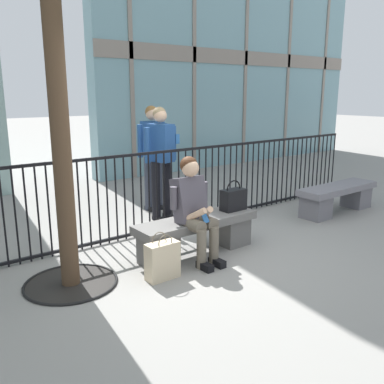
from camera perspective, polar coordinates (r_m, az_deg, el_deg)
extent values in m
plane|color=gray|center=(5.18, 0.68, -8.31)|extent=(60.00, 60.00, 0.00)
cube|color=slate|center=(5.04, 0.70, -4.08)|extent=(1.60, 0.44, 0.10)
cube|color=#605E5B|center=(4.81, -4.60, -7.85)|extent=(0.36, 0.37, 0.35)
cube|color=#605E5B|center=(5.46, 5.32, -5.24)|extent=(0.36, 0.37, 0.35)
cylinder|color=#6B6051|center=(4.75, -0.21, -4.32)|extent=(0.15, 0.40, 0.15)
cylinder|color=#6B6051|center=(4.68, 1.30, -7.77)|extent=(0.11, 0.11, 0.45)
cube|color=black|center=(4.71, 1.75, -10.07)|extent=(0.09, 0.22, 0.08)
cylinder|color=#6B6051|center=(4.85, 1.48, -3.92)|extent=(0.15, 0.40, 0.15)
cylinder|color=#6B6051|center=(4.79, 2.99, -7.28)|extent=(0.11, 0.11, 0.45)
cube|color=black|center=(4.81, 3.43, -9.54)|extent=(0.09, 0.22, 0.08)
cube|color=#4C4751|center=(4.84, -0.37, -1.01)|extent=(0.36, 0.30, 0.55)
cylinder|color=#4C4751|center=(4.70, -2.51, -0.83)|extent=(0.08, 0.08, 0.26)
cylinder|color=#DBAD89|center=(4.66, 0.49, -3.13)|extent=(0.16, 0.28, 0.20)
cylinder|color=#4C4751|center=(4.96, 1.65, -0.07)|extent=(0.08, 0.08, 0.26)
cylinder|color=#DBAD89|center=(4.75, 2.01, -2.79)|extent=(0.16, 0.28, 0.20)
cube|color=#2D6BB7|center=(4.67, 1.72, -3.36)|extent=(0.07, 0.10, 0.13)
sphere|color=#DBAD89|center=(4.75, -0.23, 3.27)|extent=(0.20, 0.20, 0.20)
sphere|color=#472816|center=(4.76, -0.45, 3.68)|extent=(0.20, 0.20, 0.20)
cube|color=black|center=(5.35, 5.65, -1.05)|extent=(0.33, 0.17, 0.27)
torus|color=black|center=(5.32, 5.68, 0.41)|extent=(0.23, 0.02, 0.23)
cube|color=beige|center=(4.45, -4.04, -9.32)|extent=(0.35, 0.17, 0.40)
torus|color=#685E4C|center=(4.32, -3.65, -6.89)|extent=(0.17, 0.01, 0.17)
torus|color=#685E4C|center=(4.42, -4.51, -6.46)|extent=(0.17, 0.01, 0.17)
cylinder|color=#383D4C|center=(6.94, -5.96, 1.15)|extent=(0.13, 0.13, 0.90)
cube|color=black|center=(7.01, -5.70, -2.26)|extent=(0.09, 0.22, 0.06)
cylinder|color=#383D4C|center=(7.05, -4.58, 1.36)|extent=(0.13, 0.13, 0.90)
cube|color=black|center=(7.11, -4.34, -2.00)|extent=(0.09, 0.22, 0.06)
cube|color=#234C8C|center=(6.88, -5.39, 7.21)|extent=(0.24, 0.39, 0.56)
cylinder|color=#234C8C|center=(6.76, -7.08, 6.89)|extent=(0.08, 0.08, 0.52)
cylinder|color=#234C8C|center=(7.01, -3.75, 7.19)|extent=(0.08, 0.08, 0.52)
sphere|color=#DBAD89|center=(6.85, -5.47, 10.54)|extent=(0.20, 0.20, 0.20)
sphere|color=olive|center=(6.86, -5.56, 10.80)|extent=(0.20, 0.20, 0.20)
cylinder|color=black|center=(6.39, -4.92, 0.10)|extent=(0.13, 0.13, 0.90)
cube|color=black|center=(6.47, -4.65, -3.59)|extent=(0.09, 0.22, 0.06)
cylinder|color=black|center=(6.50, -3.44, 0.35)|extent=(0.13, 0.13, 0.90)
cube|color=black|center=(6.57, -3.19, -3.28)|extent=(0.09, 0.22, 0.06)
cube|color=#234C8C|center=(6.32, -4.29, 6.69)|extent=(0.31, 0.42, 0.56)
cylinder|color=#234C8C|center=(6.19, -6.11, 6.33)|extent=(0.08, 0.08, 0.52)
cylinder|color=#234C8C|center=(6.45, -2.53, 6.67)|extent=(0.08, 0.08, 0.52)
sphere|color=#DBAD89|center=(6.28, -4.35, 10.31)|extent=(0.20, 0.20, 0.20)
sphere|color=#997F59|center=(6.30, -4.46, 10.59)|extent=(0.20, 0.20, 0.20)
cube|color=#2D6BB7|center=(6.37, -1.98, 7.22)|extent=(0.07, 0.01, 0.14)
cylinder|color=black|center=(5.04, -24.24, -3.26)|extent=(0.02, 0.02, 1.14)
cylinder|color=black|center=(5.07, -22.88, -3.04)|extent=(0.02, 0.02, 1.14)
cylinder|color=black|center=(5.10, -21.53, -2.82)|extent=(0.02, 0.02, 1.14)
cylinder|color=black|center=(5.13, -20.20, -2.61)|extent=(0.02, 0.02, 1.14)
cylinder|color=black|center=(5.17, -18.88, -2.39)|extent=(0.02, 0.02, 1.14)
cylinder|color=black|center=(5.21, -17.59, -2.18)|extent=(0.02, 0.02, 1.14)
cylinder|color=black|center=(5.25, -16.32, -1.97)|extent=(0.02, 0.02, 1.14)
cylinder|color=black|center=(5.29, -15.06, -1.76)|extent=(0.02, 0.02, 1.14)
cylinder|color=black|center=(5.34, -13.83, -1.56)|extent=(0.02, 0.02, 1.14)
cylinder|color=black|center=(5.39, -12.62, -1.35)|extent=(0.02, 0.02, 1.14)
cylinder|color=black|center=(5.44, -11.44, -1.16)|extent=(0.02, 0.02, 1.14)
cylinder|color=black|center=(5.49, -10.27, -0.96)|extent=(0.02, 0.02, 1.14)
cylinder|color=black|center=(5.55, -9.13, -0.77)|extent=(0.02, 0.02, 1.14)
cylinder|color=black|center=(5.61, -8.01, -0.58)|extent=(0.02, 0.02, 1.14)
cylinder|color=black|center=(5.67, -6.92, -0.39)|extent=(0.02, 0.02, 1.14)
cylinder|color=black|center=(5.73, -5.85, -0.21)|extent=(0.02, 0.02, 1.14)
cylinder|color=black|center=(5.80, -4.81, -0.03)|extent=(0.02, 0.02, 1.14)
cylinder|color=black|center=(5.86, -3.78, 0.14)|extent=(0.02, 0.02, 1.14)
cylinder|color=black|center=(5.93, -2.78, 0.31)|extent=(0.02, 0.02, 1.14)
cylinder|color=black|center=(6.00, -1.81, 0.47)|extent=(0.02, 0.02, 1.14)
cylinder|color=black|center=(6.08, -0.85, 0.63)|extent=(0.02, 0.02, 1.14)
cylinder|color=black|center=(6.15, 0.08, 0.79)|extent=(0.02, 0.02, 1.14)
cylinder|color=black|center=(6.22, 0.99, 0.94)|extent=(0.02, 0.02, 1.14)
cylinder|color=black|center=(6.30, 1.87, 1.09)|extent=(0.02, 0.02, 1.14)
cylinder|color=black|center=(6.38, 2.74, 1.24)|extent=(0.02, 0.02, 1.14)
cylinder|color=black|center=(6.46, 3.58, 1.38)|extent=(0.02, 0.02, 1.14)
cylinder|color=black|center=(6.54, 4.41, 1.52)|extent=(0.02, 0.02, 1.14)
cylinder|color=black|center=(6.62, 5.21, 1.65)|extent=(0.02, 0.02, 1.14)
cylinder|color=black|center=(6.71, 5.99, 1.78)|extent=(0.02, 0.02, 1.14)
cylinder|color=black|center=(6.79, 6.76, 1.91)|extent=(0.02, 0.02, 1.14)
cylinder|color=black|center=(6.88, 7.50, 2.03)|extent=(0.02, 0.02, 1.14)
cylinder|color=black|center=(6.97, 8.23, 2.15)|extent=(0.02, 0.02, 1.14)
cylinder|color=black|center=(7.06, 8.94, 2.27)|extent=(0.02, 0.02, 1.14)
cylinder|color=black|center=(7.15, 9.63, 2.38)|extent=(0.02, 0.02, 1.14)
cylinder|color=black|center=(7.24, 10.30, 2.49)|extent=(0.02, 0.02, 1.14)
cylinder|color=black|center=(7.33, 10.96, 2.60)|extent=(0.02, 0.02, 1.14)
cylinder|color=black|center=(7.42, 11.60, 2.71)|extent=(0.02, 0.02, 1.14)
cylinder|color=black|center=(7.52, 12.22, 2.81)|extent=(0.02, 0.02, 1.14)
cylinder|color=black|center=(7.61, 12.83, 2.90)|extent=(0.02, 0.02, 1.14)
cylinder|color=black|center=(7.71, 13.43, 3.00)|extent=(0.02, 0.02, 1.14)
cylinder|color=black|center=(7.80, 14.01, 3.09)|extent=(0.02, 0.02, 1.14)
cylinder|color=black|center=(7.90, 14.57, 3.18)|extent=(0.02, 0.02, 1.14)
cylinder|color=black|center=(8.00, 15.12, 3.27)|extent=(0.02, 0.02, 1.14)
cylinder|color=black|center=(8.10, 15.66, 3.36)|extent=(0.02, 0.02, 1.14)
cylinder|color=black|center=(8.20, 16.19, 3.44)|extent=(0.02, 0.02, 1.14)
cylinder|color=black|center=(8.30, 16.70, 3.52)|extent=(0.02, 0.02, 1.14)
cylinder|color=black|center=(8.40, 17.20, 3.60)|extent=(0.02, 0.02, 1.14)
cylinder|color=black|center=(8.50, 17.69, 3.68)|extent=(0.02, 0.02, 1.14)
cylinder|color=black|center=(8.60, 18.17, 3.75)|extent=(0.02, 0.02, 1.14)
cylinder|color=black|center=(8.70, 18.64, 3.82)|extent=(0.02, 0.02, 1.14)
cube|color=black|center=(5.91, -5.22, -5.05)|extent=(8.36, 0.04, 0.04)
cube|color=black|center=(5.66, -5.45, 5.32)|extent=(8.36, 0.04, 0.04)
cylinder|color=black|center=(4.57, -16.11, -11.84)|extent=(0.92, 0.92, 0.01)
torus|color=black|center=(4.57, -16.11, -11.78)|extent=(0.95, 0.95, 0.03)
cylinder|color=#4C3826|center=(4.16, -17.63, 9.83)|extent=(0.18, 0.18, 3.40)
cube|color=slate|center=(7.18, 19.22, 0.47)|extent=(1.60, 0.44, 0.10)
cube|color=slate|center=(6.78, 16.47, -2.02)|extent=(0.36, 0.37, 0.35)
cube|color=slate|center=(7.70, 21.39, -0.60)|extent=(0.36, 0.37, 0.35)
cube|color=gray|center=(14.59, 18.12, 22.99)|extent=(0.10, 0.04, 9.00)
cube|color=gray|center=(11.74, 7.33, 17.62)|extent=(8.68, 0.04, 0.36)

